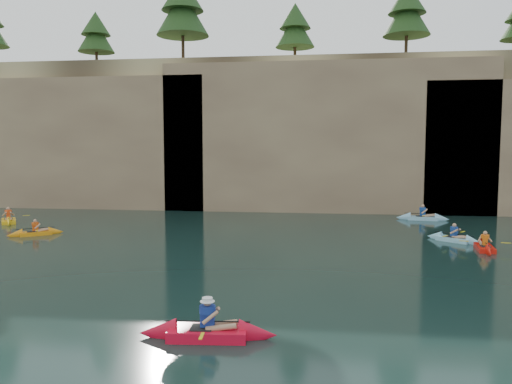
# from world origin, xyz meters

# --- Properties ---
(ground) EXTENTS (160.00, 160.00, 0.00)m
(ground) POSITION_xyz_m (0.00, 0.00, 0.00)
(ground) COLOR black
(ground) RESTS_ON ground
(cliff) EXTENTS (70.00, 16.00, 12.00)m
(cliff) POSITION_xyz_m (0.00, 30.00, 6.00)
(cliff) COLOR tan
(cliff) RESTS_ON ground
(cliff_slab_west) EXTENTS (26.00, 2.40, 10.56)m
(cliff_slab_west) POSITION_xyz_m (-20.00, 22.60, 5.28)
(cliff_slab_west) COLOR #9B825E
(cliff_slab_west) RESTS_ON ground
(cliff_slab_center) EXTENTS (24.00, 2.40, 11.40)m
(cliff_slab_center) POSITION_xyz_m (2.00, 22.60, 5.70)
(cliff_slab_center) COLOR #9B825E
(cliff_slab_center) RESTS_ON ground
(sea_cave_west) EXTENTS (4.50, 1.00, 4.00)m
(sea_cave_west) POSITION_xyz_m (-18.00, 21.95, 2.00)
(sea_cave_west) COLOR black
(sea_cave_west) RESTS_ON ground
(sea_cave_center) EXTENTS (3.50, 1.00, 3.20)m
(sea_cave_center) POSITION_xyz_m (-4.00, 21.95, 1.60)
(sea_cave_center) COLOR black
(sea_cave_center) RESTS_ON ground
(sea_cave_east) EXTENTS (5.00, 1.00, 4.50)m
(sea_cave_east) POSITION_xyz_m (10.00, 21.95, 2.25)
(sea_cave_east) COLOR black
(sea_cave_east) RESTS_ON ground
(cliff_pines) EXTENTS (56.00, 6.00, 7.83)m
(cliff_pines) POSITION_xyz_m (0.00, 25.00, 15.91)
(cliff_pines) COLOR black
(cliff_pines) RESTS_ON cliff
(main_kayaker) EXTENTS (3.58, 2.39, 1.31)m
(main_kayaker) POSITION_xyz_m (-0.99, -3.00, 0.17)
(main_kayaker) COLOR red
(main_kayaker) RESTS_ON ground
(kayaker_orange) EXTENTS (2.71, 2.26, 1.10)m
(kayaker_orange) POSITION_xyz_m (-13.76, 10.27, 0.14)
(kayaker_orange) COLOR orange
(kayaker_orange) RESTS_ON ground
(kayaker_ltblue_near) EXTENTS (2.71, 2.48, 1.17)m
(kayaker_ltblue_near) POSITION_xyz_m (8.60, 11.39, 0.14)
(kayaker_ltblue_near) COLOR #8CD0EA
(kayaker_ltblue_near) RESTS_ON ground
(kayaker_red_far) EXTENTS (2.25, 3.15, 1.13)m
(kayaker_red_far) POSITION_xyz_m (9.47, 9.33, 0.14)
(kayaker_red_far) COLOR red
(kayaker_red_far) RESTS_ON ground
(kayaker_yellow) EXTENTS (2.38, 3.00, 1.27)m
(kayaker_yellow) POSITION_xyz_m (-17.96, 14.14, 0.16)
(kayaker_yellow) COLOR yellow
(kayaker_yellow) RESTS_ON ground
(kayaker_ltblue_mid) EXTENTS (3.44, 2.51, 1.29)m
(kayaker_ltblue_mid) POSITION_xyz_m (8.49, 19.00, 0.16)
(kayaker_ltblue_mid) COLOR #85BFDE
(kayaker_ltblue_mid) RESTS_ON ground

